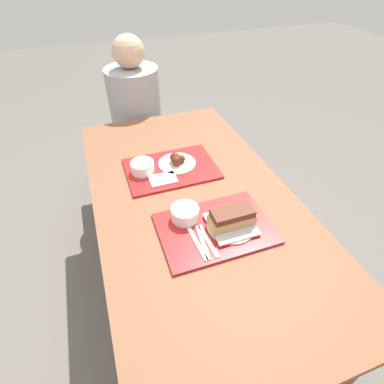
{
  "coord_description": "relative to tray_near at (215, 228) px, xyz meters",
  "views": [
    {
      "loc": [
        -0.35,
        -0.97,
        1.65
      ],
      "look_at": [
        -0.01,
        -0.01,
        0.79
      ],
      "focal_mm": 28.0,
      "sensor_mm": 36.0,
      "label": 1
    }
  ],
  "objects": [
    {
      "name": "tray_near",
      "position": [
        0.0,
        0.0,
        0.0
      ],
      "size": [
        0.45,
        0.32,
        0.01
      ],
      "color": "red",
      "rests_on": "picnic_table"
    },
    {
      "name": "wings_plate_far",
      "position": [
        -0.01,
        0.47,
        0.02
      ],
      "size": [
        0.19,
        0.19,
        0.06
      ],
      "color": "beige",
      "rests_on": "tray_far"
    },
    {
      "name": "plastic_fork_near",
      "position": [
        -0.07,
        -0.06,
        0.01
      ],
      "size": [
        0.03,
        0.17,
        0.0
      ],
      "color": "white",
      "rests_on": "tray_near"
    },
    {
      "name": "picnic_bench_far",
      "position": [
        -0.01,
        1.28,
        -0.36
      ],
      "size": [
        0.84,
        0.28,
        0.47
      ],
      "color": "brown",
      "rests_on": "ground_plane"
    },
    {
      "name": "condiment_packet",
      "position": [
        -0.0,
        0.07,
        0.01
      ],
      "size": [
        0.04,
        0.03,
        0.01
      ],
      "color": "#3F3F47",
      "rests_on": "tray_near"
    },
    {
      "name": "napkin_far",
      "position": [
        -0.12,
        0.37,
        0.01
      ],
      "size": [
        0.13,
        0.09,
        0.01
      ],
      "color": "white",
      "rests_on": "tray_far"
    },
    {
      "name": "plastic_spoon_near",
      "position": [
        -0.1,
        -0.06,
        0.01
      ],
      "size": [
        0.03,
        0.17,
        0.0
      ],
      "color": "white",
      "rests_on": "tray_near"
    },
    {
      "name": "bowl_coleslaw_far",
      "position": [
        -0.19,
        0.47,
        0.04
      ],
      "size": [
        0.12,
        0.12,
        0.06
      ],
      "color": "white",
      "rests_on": "tray_far"
    },
    {
      "name": "ground_plane",
      "position": [
        -0.01,
        0.22,
        -0.76
      ],
      "size": [
        12.0,
        12.0,
        0.0
      ],
      "primitive_type": "plane",
      "color": "#605B56"
    },
    {
      "name": "brisket_sandwich_plate",
      "position": [
        0.06,
        -0.02,
        0.04
      ],
      "size": [
        0.2,
        0.2,
        0.09
      ],
      "color": "beige",
      "rests_on": "tray_near"
    },
    {
      "name": "plastic_knife_near",
      "position": [
        -0.05,
        -0.06,
        0.01
      ],
      "size": [
        0.02,
        0.17,
        0.0
      ],
      "color": "white",
      "rests_on": "tray_near"
    },
    {
      "name": "tray_far",
      "position": [
        -0.05,
        0.45,
        0.0
      ],
      "size": [
        0.45,
        0.32,
        0.01
      ],
      "color": "red",
      "rests_on": "picnic_table"
    },
    {
      "name": "person_seated_across",
      "position": [
        -0.07,
        1.28,
        0.02
      ],
      "size": [
        0.36,
        0.36,
        0.74
      ],
      "color": "#9E9EA3",
      "rests_on": "picnic_bench_far"
    },
    {
      "name": "bowl_coleslaw_near",
      "position": [
        -0.1,
        0.09,
        0.04
      ],
      "size": [
        0.12,
        0.12,
        0.06
      ],
      "color": "white",
      "rests_on": "tray_near"
    },
    {
      "name": "picnic_table",
      "position": [
        -0.01,
        0.22,
        -0.1
      ],
      "size": [
        0.88,
        1.67,
        0.75
      ],
      "color": "brown",
      "rests_on": "ground_plane"
    }
  ]
}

